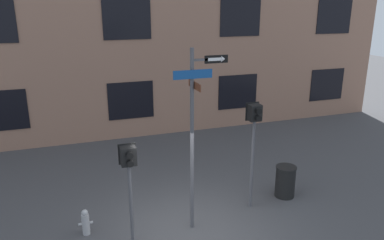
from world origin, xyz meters
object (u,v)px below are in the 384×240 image
fire_hydrant (86,222)px  trash_bin (285,181)px  pedestrian_signal_left (129,168)px  pedestrian_signal_right (254,127)px  street_sign_pole (195,126)px

fire_hydrant → trash_bin: bearing=0.7°
pedestrian_signal_left → fire_hydrant: 2.06m
pedestrian_signal_right → trash_bin: pedestrian_signal_right is taller
street_sign_pole → pedestrian_signal_left: bearing=-171.7°
street_sign_pole → pedestrian_signal_right: 1.85m
trash_bin → fire_hydrant: bearing=-179.3°
fire_hydrant → trash_bin: trash_bin is taller
pedestrian_signal_left → trash_bin: bearing=10.6°
pedestrian_signal_right → fire_hydrant: pedestrian_signal_right is taller
street_sign_pole → pedestrian_signal_right: street_sign_pole is taller
street_sign_pole → trash_bin: bearing=11.8°
trash_bin → pedestrian_signal_left: bearing=-169.4°
pedestrian_signal_left → pedestrian_signal_right: bearing=10.9°
fire_hydrant → trash_bin: size_ratio=0.71×
street_sign_pole → fire_hydrant: (-2.59, 0.56, -2.33)m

